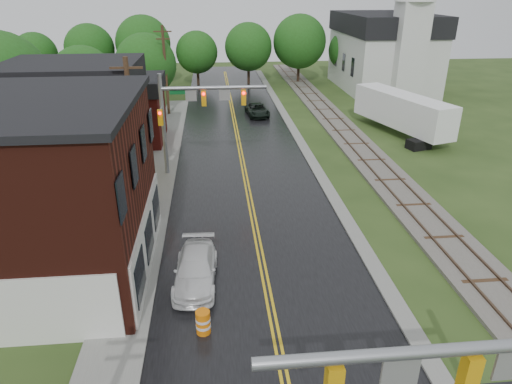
{
  "coord_description": "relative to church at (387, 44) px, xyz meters",
  "views": [
    {
      "loc": [
        -2.12,
        -4.28,
        12.53
      ],
      "look_at": [
        -0.22,
        15.55,
        3.5
      ],
      "focal_mm": 32.0,
      "sensor_mm": 36.0,
      "label": 1
    }
  ],
  "objects": [
    {
      "name": "main_road",
      "position": [
        -20.0,
        -23.74,
        -5.83
      ],
      "size": [
        10.0,
        90.0,
        0.02
      ],
      "primitive_type": "cube",
      "color": "black",
      "rests_on": "ground"
    },
    {
      "name": "curb_right",
      "position": [
        -14.6,
        -18.74,
        -5.83
      ],
      "size": [
        0.8,
        70.0,
        0.12
      ],
      "primitive_type": "cube",
      "color": "gray",
      "rests_on": "ground"
    },
    {
      "name": "sidewalk_left",
      "position": [
        -26.2,
        -28.74,
        -5.83
      ],
      "size": [
        2.4,
        50.0,
        0.12
      ],
      "primitive_type": "cube",
      "color": "gray",
      "rests_on": "ground"
    },
    {
      "name": "yellow_house",
      "position": [
        -31.0,
        -27.74,
        -2.63
      ],
      "size": [
        8.0,
        7.0,
        6.4
      ],
      "primitive_type": "cube",
      "color": "tan",
      "rests_on": "ground"
    },
    {
      "name": "darkred_building",
      "position": [
        -30.0,
        -18.74,
        -3.63
      ],
      "size": [
        7.0,
        6.0,
        4.4
      ],
      "primitive_type": "cube",
      "color": "#3F0F0C",
      "rests_on": "ground"
    },
    {
      "name": "church",
      "position": [
        0.0,
        0.0,
        0.0
      ],
      "size": [
        10.4,
        18.4,
        20.0
      ],
      "color": "silver",
      "rests_on": "ground"
    },
    {
      "name": "railroad",
      "position": [
        -10.0,
        -18.74,
        -5.73
      ],
      "size": [
        3.2,
        80.0,
        0.3
      ],
      "color": "#59544C",
      "rests_on": "ground"
    },
    {
      "name": "traffic_signal_far",
      "position": [
        -23.47,
        -26.74,
        -0.86
      ],
      "size": [
        7.34,
        0.43,
        7.2
      ],
      "color": "gray",
      "rests_on": "ground"
    },
    {
      "name": "utility_pole_b",
      "position": [
        -26.8,
        -31.74,
        -1.11
      ],
      "size": [
        1.8,
        0.28,
        9.0
      ],
      "color": "#382616",
      "rests_on": "ground"
    },
    {
      "name": "utility_pole_c",
      "position": [
        -26.8,
        -9.74,
        -1.11
      ],
      "size": [
        1.8,
        0.28,
        9.0
      ],
      "color": "#382616",
      "rests_on": "ground"
    },
    {
      "name": "tree_left_b",
      "position": [
        -37.85,
        -21.84,
        -0.12
      ],
      "size": [
        7.6,
        7.6,
        9.69
      ],
      "color": "black",
      "rests_on": "ground"
    },
    {
      "name": "tree_left_c",
      "position": [
        -33.85,
        -13.84,
        -1.32
      ],
      "size": [
        6.0,
        6.0,
        7.65
      ],
      "color": "black",
      "rests_on": "ground"
    },
    {
      "name": "tree_left_e",
      "position": [
        -28.85,
        -7.84,
        -1.02
      ],
      "size": [
        6.4,
        6.4,
        8.16
      ],
      "color": "black",
      "rests_on": "ground"
    },
    {
      "name": "suv_dark",
      "position": [
        -17.51,
        -11.12,
        -5.21
      ],
      "size": [
        2.48,
        4.66,
        1.25
      ],
      "primitive_type": "imported",
      "rotation": [
        0.0,
        0.0,
        0.09
      ],
      "color": "black",
      "rests_on": "ground"
    },
    {
      "name": "pickup_white",
      "position": [
        -23.2,
        -40.28,
        -5.17
      ],
      "size": [
        2.1,
        4.7,
        1.34
      ],
      "primitive_type": "imported",
      "rotation": [
        0.0,
        0.0,
        -0.05
      ],
      "color": "white",
      "rests_on": "ground"
    },
    {
      "name": "semi_trailer",
      "position": [
        -5.03,
        -18.81,
        -3.65
      ],
      "size": [
        5.67,
        11.6,
        3.64
      ],
      "color": "black",
      "rests_on": "ground"
    },
    {
      "name": "construction_barrel",
      "position": [
        -22.83,
        -43.74,
        -5.33
      ],
      "size": [
        0.66,
        0.66,
        1.02
      ],
      "primitive_type": "cylinder",
      "rotation": [
        0.0,
        0.0,
        0.17
      ],
      "color": "orange",
      "rests_on": "ground"
    }
  ]
}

